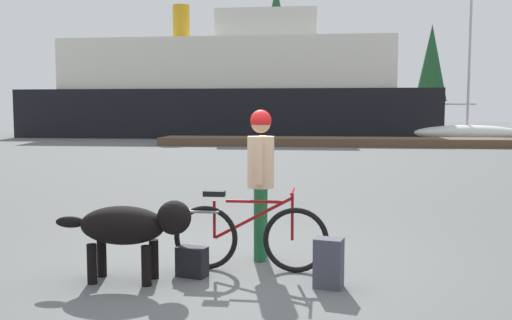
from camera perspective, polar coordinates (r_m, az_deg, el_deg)
name	(u,v)px	position (r m, az deg, el deg)	size (l,w,h in m)	color
ground_plane	(231,266)	(6.59, -2.56, -10.67)	(160.00, 160.00, 0.00)	#595B5B
bicycle	(249,236)	(6.32, -0.70, -7.70)	(1.73, 0.44, 0.92)	black
person_cyclist	(261,169)	(6.71, 0.48, -0.90)	(0.32, 0.53, 1.79)	#19592D
dog	(131,226)	(6.04, -12.46, -6.54)	(1.46, 0.47, 0.86)	black
backpack	(329,263)	(5.83, 7.32, -10.26)	(0.28, 0.20, 0.50)	#3F3F4C
handbag_pannier	(192,262)	(6.21, -6.46, -10.14)	(0.32, 0.18, 0.32)	black
dock_pier	(345,142)	(28.30, 8.99, 1.83)	(18.44, 2.54, 0.40)	brown
ferry_boat	(230,91)	(37.72, -2.59, 7.00)	(26.38, 7.05, 8.65)	black
sailboat_moored	(467,131)	(34.72, 20.49, 2.72)	(6.03, 1.69, 9.26)	silver
pine_tree_far_left	(224,60)	(52.40, -3.20, 10.07)	(2.93, 2.93, 9.38)	#4C331E
pine_tree_center	(276,39)	(52.56, 2.04, 12.09)	(4.11, 4.11, 12.96)	#4C331E
pine_tree_mid_back	(431,63)	(55.00, 17.26, 9.29)	(2.86, 2.86, 9.56)	#4C331E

